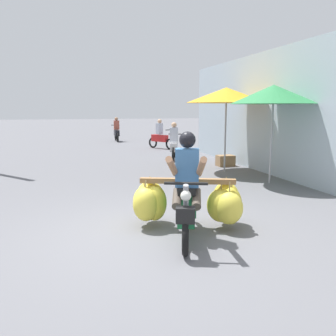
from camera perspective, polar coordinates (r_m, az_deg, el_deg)
name	(u,v)px	position (r m, az deg, el deg)	size (l,w,h in m)	color
ground_plane	(148,236)	(5.47, -3.23, -10.82)	(120.00, 120.00, 0.00)	slate
motorbike_main_loaded	(188,200)	(5.60, 3.28, -5.16)	(1.82, 1.99, 1.58)	black
motorbike_distant_ahead_left	(174,145)	(13.25, 0.97, 3.78)	(0.73, 1.55, 1.40)	black
motorbike_distant_ahead_right	(160,137)	(16.90, -1.27, 5.03)	(0.96, 1.41, 1.40)	black
motorbike_distant_far_ahead	(117,132)	(20.87, -8.26, 5.80)	(0.50, 1.62, 1.40)	black
shopfront_building	(306,112)	(13.07, 21.33, 8.35)	(4.49, 9.20, 3.54)	#9EADB7
market_umbrella_near_shop	(274,94)	(9.33, 16.60, 11.26)	(2.13, 2.13, 2.48)	#99999E
market_umbrella_further_along	(226,95)	(10.84, 9.36, 11.46)	(2.39, 2.39, 2.51)	#99999E
produce_crate	(225,161)	(11.99, 9.20, 1.17)	(0.56, 0.40, 0.36)	olive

